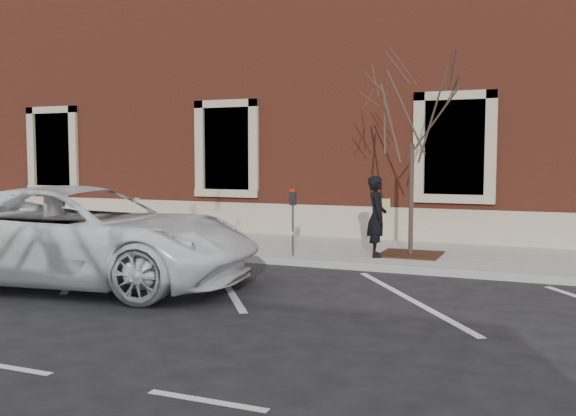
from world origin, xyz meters
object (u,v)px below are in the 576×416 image
at_px(man, 377,216).
at_px(parking_meter, 293,209).
at_px(sapling, 413,113).
at_px(white_truck, 82,235).

xyz_separation_m(man, parking_meter, (-1.60, -0.59, 0.14)).
bearing_deg(man, sapling, -69.36).
bearing_deg(parking_meter, white_truck, -112.35).
bearing_deg(white_truck, man, -54.12).
bearing_deg(white_truck, sapling, -54.71).
bearing_deg(sapling, white_truck, -136.46).
height_order(parking_meter, white_truck, white_truck).
distance_m(parking_meter, sapling, 3.13).
height_order(man, sapling, sapling).
bearing_deg(white_truck, parking_meter, -44.70).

